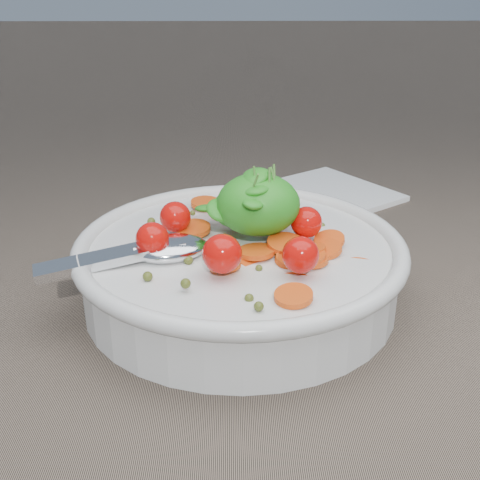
{
  "coord_description": "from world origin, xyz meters",
  "views": [
    {
      "loc": [
        -0.03,
        -0.48,
        0.27
      ],
      "look_at": [
        -0.02,
        -0.02,
        0.06
      ],
      "focal_mm": 45.0,
      "sensor_mm": 36.0,
      "label": 1
    }
  ],
  "objects": [
    {
      "name": "ground",
      "position": [
        0.0,
        0.0,
        0.0
      ],
      "size": [
        6.0,
        6.0,
        0.0
      ],
      "primitive_type": "plane",
      "color": "#776655",
      "rests_on": "ground"
    },
    {
      "name": "bowl",
      "position": [
        -0.02,
        -0.02,
        0.03
      ],
      "size": [
        0.3,
        0.28,
        0.12
      ],
      "color": "silver",
      "rests_on": "ground"
    },
    {
      "name": "napkin",
      "position": [
        0.08,
        0.23,
        0.0
      ],
      "size": [
        0.23,
        0.22,
        0.01
      ],
      "primitive_type": "cube",
      "rotation": [
        0.0,
        0.0,
        0.62
      ],
      "color": "white",
      "rests_on": "ground"
    }
  ]
}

